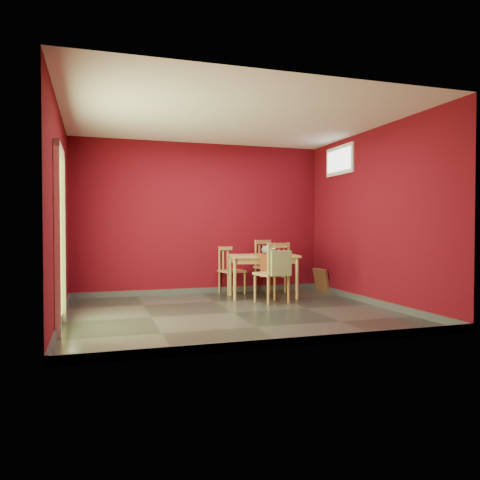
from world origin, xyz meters
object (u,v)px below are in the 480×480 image
object	(u,v)px
chair_far_left	(231,269)
chair_near	(273,272)
picture_frame	(321,280)
chair_far_right	(269,265)
cat	(269,248)
dining_table	(263,260)
tote_bag	(281,263)

from	to	relation	value
chair_far_left	chair_near	xyz separation A→B (m)	(0.32, -1.27, 0.06)
picture_frame	chair_near	bearing A→B (deg)	-143.87
chair_far_left	chair_far_right	distance (m)	0.72
chair_far_right	cat	size ratio (longest dim) A/B	2.12
dining_table	chair_near	world-z (taller)	chair_near
chair_far_left	chair_far_right	xyz separation A→B (m)	(0.71, -0.05, 0.06)
chair_far_left	dining_table	bearing A→B (deg)	-59.53
tote_bag	picture_frame	bearing A→B (deg)	42.51
dining_table	chair_near	xyz separation A→B (m)	(-0.06, -0.63, -0.15)
chair_far_right	cat	distance (m)	0.75
dining_table	picture_frame	world-z (taller)	dining_table
chair_far_left	tote_bag	world-z (taller)	tote_bag
chair_far_right	picture_frame	size ratio (longest dim) A/B	2.22
chair_far_left	tote_bag	size ratio (longest dim) A/B	1.88
tote_bag	chair_near	bearing A→B (deg)	98.25
cat	picture_frame	xyz separation A→B (m)	(1.19, 0.38, -0.63)
chair_far_left	picture_frame	distance (m)	1.70
chair_far_left	cat	distance (m)	0.92
dining_table	chair_near	bearing A→B (deg)	-95.37
dining_table	chair_far_left	xyz separation A→B (m)	(-0.38, 0.64, -0.20)
chair_far_left	chair_near	bearing A→B (deg)	-75.88
chair_near	picture_frame	bearing A→B (deg)	36.13
chair_near	tote_bag	xyz separation A→B (m)	(0.03, -0.22, 0.16)
chair_far_right	cat	bearing A→B (deg)	-111.21
picture_frame	chair_far_right	bearing A→B (deg)	165.84
cat	picture_frame	bearing A→B (deg)	27.21
chair_near	tote_bag	bearing A→B (deg)	-81.75
chair_near	picture_frame	world-z (taller)	chair_near
dining_table	picture_frame	bearing A→B (deg)	15.40
dining_table	picture_frame	xyz separation A→B (m)	(1.29, 0.35, -0.42)
dining_table	chair_far_right	xyz separation A→B (m)	(0.33, 0.59, -0.14)
chair_far_left	cat	world-z (taller)	cat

